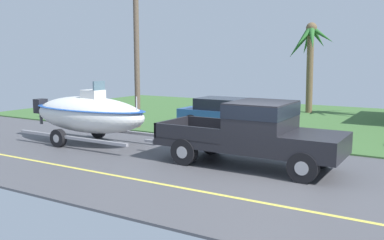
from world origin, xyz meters
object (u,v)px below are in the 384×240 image
(boat_on_trailer, at_px, (88,114))
(parked_sedan_far, at_px, (231,115))
(utility_pole, at_px, (136,39))
(pickup_truck_towing, at_px, (260,131))
(palm_tree_mid, at_px, (309,47))

(boat_on_trailer, bearing_deg, parked_sedan_far, 60.18)
(boat_on_trailer, relative_size, utility_pole, 0.83)
(pickup_truck_towing, relative_size, palm_tree_mid, 1.11)
(utility_pole, bearing_deg, palm_tree_mid, 60.71)
(palm_tree_mid, height_order, utility_pole, utility_pole)
(parked_sedan_far, height_order, utility_pole, utility_pole)
(pickup_truck_towing, height_order, utility_pole, utility_pole)
(pickup_truck_towing, bearing_deg, palm_tree_mid, 100.12)
(parked_sedan_far, bearing_deg, boat_on_trailer, -119.82)
(palm_tree_mid, bearing_deg, parked_sedan_far, -100.35)
(boat_on_trailer, xyz_separation_m, palm_tree_mid, (4.47, 12.70, 2.62))
(boat_on_trailer, bearing_deg, palm_tree_mid, 70.60)
(pickup_truck_towing, bearing_deg, utility_pole, 153.42)
(pickup_truck_towing, relative_size, utility_pole, 0.74)
(parked_sedan_far, bearing_deg, pickup_truck_towing, -57.04)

